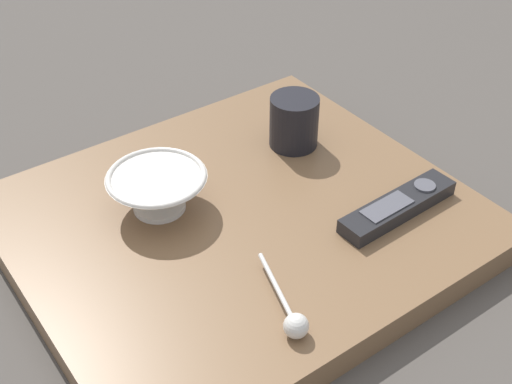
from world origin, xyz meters
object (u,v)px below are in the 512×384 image
object	(u,v)px
cereal_bowl	(158,189)
tv_remote_near	(398,206)
coffee_mug	(294,122)
teaspoon	(293,320)

from	to	relation	value
cereal_bowl	tv_remote_near	size ratio (longest dim) A/B	0.72
cereal_bowl	coffee_mug	xyz separation A→B (m)	(-0.02, 0.25, 0.01)
coffee_mug	tv_remote_near	bearing A→B (deg)	2.89
teaspoon	tv_remote_near	size ratio (longest dim) A/B	0.69
coffee_mug	tv_remote_near	world-z (taller)	coffee_mug
cereal_bowl	tv_remote_near	xyz separation A→B (m)	(0.20, 0.26, -0.02)
tv_remote_near	coffee_mug	bearing A→B (deg)	-177.11
cereal_bowl	coffee_mug	distance (m)	0.25
coffee_mug	teaspoon	bearing A→B (deg)	-38.37
cereal_bowl	teaspoon	size ratio (longest dim) A/B	1.04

